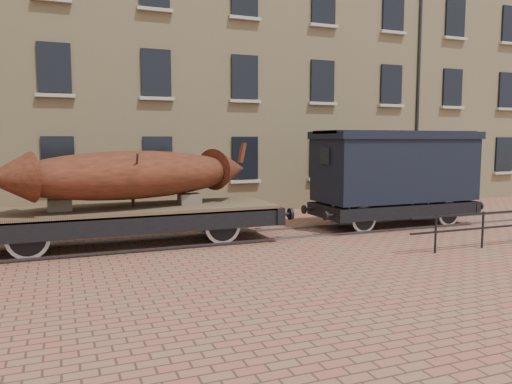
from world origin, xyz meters
name	(u,v)px	position (x,y,z in m)	size (l,w,h in m)	color
ground	(271,235)	(0.00, 0.00, 0.00)	(90.00, 90.00, 0.00)	brown
warehouse_cream	(247,58)	(3.00, 9.99, 7.00)	(40.00, 10.19, 14.00)	tan
rail_track	(271,234)	(0.00, 0.00, 0.03)	(30.00, 1.52, 0.06)	#59595E
flatcar_wagon	(128,215)	(-4.27, 0.00, 0.86)	(9.19, 2.49, 1.39)	brown
iron_boat	(132,175)	(-4.13, 0.00, 1.98)	(7.49, 3.63, 1.77)	maroon
goods_van	(396,167)	(4.58, 0.00, 2.02)	(6.23, 2.27, 3.22)	black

